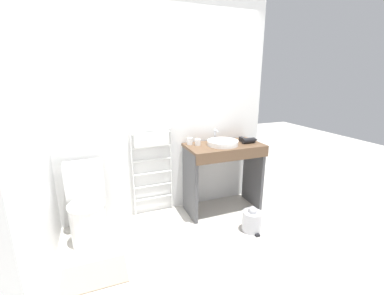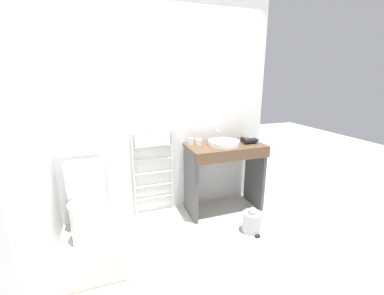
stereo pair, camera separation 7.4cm
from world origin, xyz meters
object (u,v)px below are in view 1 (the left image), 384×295
Objects in this scene: hair_dryer at (249,140)px; cup_near_wall at (190,141)px; trash_bin at (252,220)px; toilet at (87,208)px; cup_near_edge at (198,142)px; sink_basin at (223,143)px; towel_radiator at (152,155)px.

cup_near_wall is at bearing 165.22° from hair_dryer.
toilet is at bearing 163.15° from trash_bin.
trash_bin is (-0.24, -0.52, -0.80)m from hair_dryer.
toilet reaches higher than trash_bin.
hair_dryer is 0.98m from trash_bin.
cup_near_edge reaches higher than trash_bin.
cup_near_wall is 0.40× the size of hair_dryer.
sink_basin is 0.41m from cup_near_wall.
toilet is at bearing -171.37° from cup_near_wall.
toilet is 1.45m from cup_near_edge.
hair_dryer is at bearing -0.10° from toilet.
sink_basin is 0.31m from cup_near_edge.
towel_radiator reaches higher than toilet.
trash_bin is (0.12, -0.55, -0.79)m from sink_basin.
cup_near_wall is 1.09× the size of cup_near_edge.
towel_radiator reaches higher than cup_near_wall.
toilet is 1.82m from trash_bin.
cup_near_wall reaches higher than trash_bin.
toilet is 3.80× the size of hair_dryer.
hair_dryer is (0.73, -0.19, -0.01)m from cup_near_wall.
hair_dryer reaches higher than trash_bin.
toilet is 1.38m from cup_near_wall.
cup_near_wall is at bearing 142.22° from cup_near_edge.
toilet is at bearing 179.90° from hair_dryer.
sink_basin is at bearing -24.15° from cup_near_wall.
cup_near_wall is 0.75m from hair_dryer.
cup_near_wall reaches higher than toilet.
towel_radiator is at bearing 169.51° from cup_near_wall.
sink_basin is at bearing 101.99° from trash_bin.
cup_near_edge reaches higher than hair_dryer.
hair_dryer is (0.65, -0.13, -0.00)m from cup_near_edge.
towel_radiator is at bearing 164.67° from cup_near_edge.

